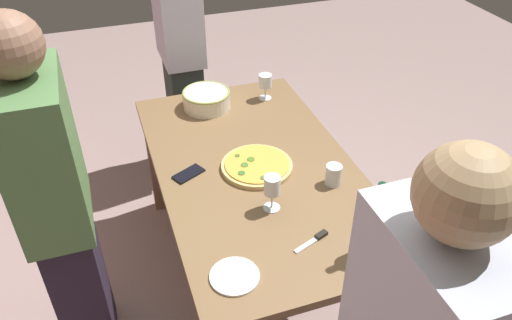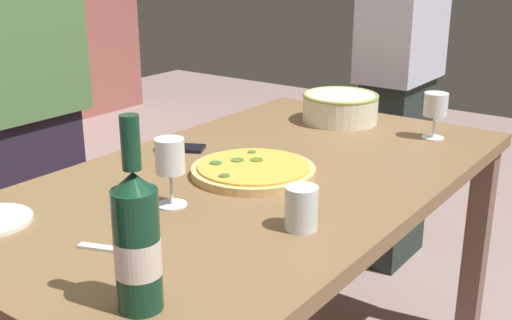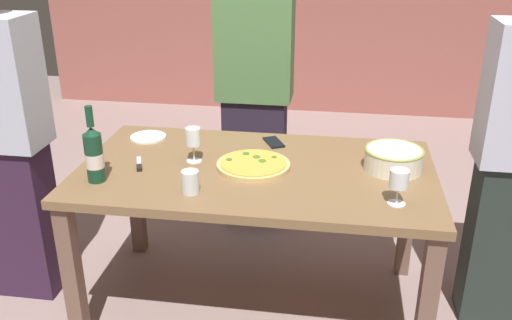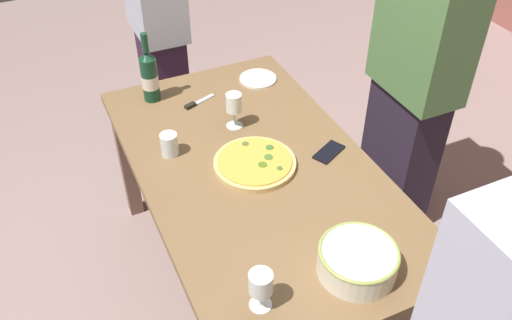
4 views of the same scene
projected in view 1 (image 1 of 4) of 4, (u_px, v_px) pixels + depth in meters
name	position (u px, v px, depth m)	size (l,w,h in m)	color
ground_plane	(256.00, 275.00, 2.80)	(8.00, 8.00, 0.00)	gray
dining_table	(256.00, 182.00, 2.42)	(1.60, 0.90, 0.75)	brown
pizza	(256.00, 166.00, 2.34)	(0.33, 0.33, 0.03)	#D7B36E
serving_bowl	(206.00, 99.00, 2.77)	(0.26, 0.26, 0.10)	white
wine_bottle	(374.00, 229.00, 1.85)	(0.08, 0.08, 0.34)	#133D26
wine_glass_near_pizza	(272.00, 187.00, 2.06)	(0.07, 0.07, 0.16)	white
wine_glass_by_bottle	(265.00, 82.00, 2.83)	(0.08, 0.08, 0.15)	white
cup_amber	(333.00, 175.00, 2.23)	(0.07, 0.07, 0.10)	white
side_plate	(235.00, 276.00, 1.82)	(0.18, 0.18, 0.01)	white
cell_phone	(189.00, 174.00, 2.31)	(0.07, 0.14, 0.01)	black
pizza_knife	(315.00, 239.00, 1.97)	(0.08, 0.16, 0.02)	silver
person_host	(60.00, 213.00, 1.98)	(0.43, 0.24, 1.64)	#261D2D
person_guest_left	(181.00, 55.00, 3.17)	(0.40, 0.24, 1.64)	#242E2A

